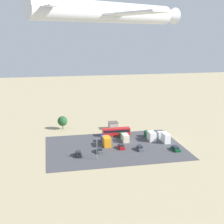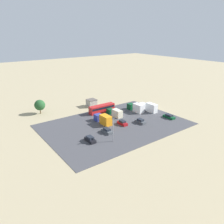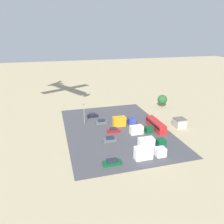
% 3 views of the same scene
% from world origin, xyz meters
% --- Properties ---
extents(ground_plane, '(400.00, 400.00, 0.00)m').
position_xyz_m(ground_plane, '(0.00, 0.00, 0.00)').
color(ground_plane, tan).
extents(parking_lot_surface, '(49.12, 34.45, 0.08)m').
position_xyz_m(parking_lot_surface, '(0.00, 7.90, 0.04)').
color(parking_lot_surface, '#424247').
rests_on(parking_lot_surface, ground).
extents(shed_building, '(3.96, 3.94, 3.19)m').
position_xyz_m(shed_building, '(-4.14, -14.66, 1.60)').
color(shed_building, '#9E998E').
rests_on(shed_building, ground).
extents(bus, '(11.14, 2.62, 3.07)m').
position_xyz_m(bus, '(-3.48, -5.57, 1.73)').
color(bus, red).
rests_on(bus, ground).
extents(parked_car_0, '(1.80, 4.19, 1.64)m').
position_xyz_m(parked_car_0, '(13.75, 13.58, 0.76)').
color(parked_car_0, black).
rests_on(parked_car_0, ground).
extents(parked_car_1, '(1.78, 4.20, 1.57)m').
position_xyz_m(parked_car_1, '(-8.15, 12.24, 0.74)').
color(parked_car_1, '#4C5156').
rests_on(parked_car_1, ground).
extents(parked_car_2, '(1.94, 4.66, 1.44)m').
position_xyz_m(parked_car_2, '(-20.38, 15.12, 0.68)').
color(parked_car_2, '#0C4723').
rests_on(parked_car_2, ground).
extents(parked_car_3, '(1.80, 4.29, 1.59)m').
position_xyz_m(parked_car_3, '(6.21, 11.61, 0.74)').
color(parked_car_3, '#4C5156').
rests_on(parked_car_3, ground).
extents(parked_car_4, '(1.80, 4.11, 1.59)m').
position_xyz_m(parked_car_4, '(-2.05, 9.40, 0.74)').
color(parked_car_4, maroon).
rests_on(parked_car_4, ground).
extents(parked_truck_0, '(2.31, 7.85, 2.83)m').
position_xyz_m(parked_truck_0, '(-5.24, 1.04, 1.37)').
color(parked_truck_0, '#0C4723').
rests_on(parked_truck_0, ground).
extents(parked_truck_1, '(2.48, 8.15, 3.44)m').
position_xyz_m(parked_truck_1, '(-15.46, 2.05, 1.65)').
color(parked_truck_1, '#0C4723').
rests_on(parked_truck_1, ground).
extents(parked_truck_2, '(2.54, 8.33, 3.38)m').
position_xyz_m(parked_truck_2, '(2.63, 4.47, 1.63)').
color(parked_truck_2, navy).
rests_on(parked_truck_2, ground).
extents(parked_truck_3, '(2.30, 8.78, 3.51)m').
position_xyz_m(parked_truck_3, '(-20.03, 4.82, 1.69)').
color(parked_truck_3, silver).
rests_on(parked_truck_3, ground).
extents(tree_near_shed, '(4.25, 4.25, 5.75)m').
position_xyz_m(tree_near_shed, '(17.28, -19.03, 3.61)').
color(tree_near_shed, brown).
rests_on(tree_near_shed, ground).
extents(light_pole_lot_centre, '(0.90, 0.28, 7.52)m').
position_xyz_m(light_pole_lot_centre, '(8.14, 17.62, 4.26)').
color(light_pole_lot_centre, gray).
rests_on(light_pole_lot_centre, ground).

